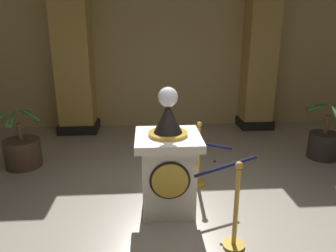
# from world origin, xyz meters

# --- Properties ---
(ground_plane) EXTENTS (10.07, 10.07, 0.00)m
(ground_plane) POSITION_xyz_m (0.00, 0.00, 0.00)
(ground_plane) COLOR #9E9384
(back_wall) EXTENTS (10.07, 0.16, 3.43)m
(back_wall) POSITION_xyz_m (0.00, 4.28, 1.72)
(back_wall) COLOR tan
(back_wall) RESTS_ON ground_plane
(pedestal_clock) EXTENTS (0.81, 0.81, 1.63)m
(pedestal_clock) POSITION_xyz_m (-0.25, 0.42, 0.63)
(pedestal_clock) COLOR silver
(pedestal_clock) RESTS_ON ground_plane
(stanchion_near) EXTENTS (0.24, 0.24, 1.01)m
(stanchion_near) POSITION_xyz_m (0.41, -0.39, 0.35)
(stanchion_near) COLOR gold
(stanchion_near) RESTS_ON ground_plane
(stanchion_far) EXTENTS (0.24, 0.24, 1.00)m
(stanchion_far) POSITION_xyz_m (0.24, 1.05, 0.35)
(stanchion_far) COLOR gold
(stanchion_far) RESTS_ON ground_plane
(velvet_rope) EXTENTS (0.82, 0.84, 0.22)m
(velvet_rope) POSITION_xyz_m (0.33, 0.33, 0.79)
(velvet_rope) COLOR #141947
(column_left) EXTENTS (0.90, 0.90, 3.29)m
(column_left) POSITION_xyz_m (-2.08, 3.93, 1.63)
(column_left) COLOR black
(column_left) RESTS_ON ground_plane
(column_right) EXTENTS (0.79, 0.79, 3.29)m
(column_right) POSITION_xyz_m (2.08, 3.93, 1.63)
(column_right) COLOR black
(column_right) RESTS_ON ground_plane
(potted_palm_left) EXTENTS (0.77, 0.78, 1.08)m
(potted_palm_left) POSITION_xyz_m (-2.64, 1.93, 0.30)
(potted_palm_left) COLOR #4C3828
(potted_palm_left) RESTS_ON ground_plane
(potted_palm_right) EXTENTS (0.76, 0.75, 1.09)m
(potted_palm_right) POSITION_xyz_m (2.69, 1.93, 0.31)
(potted_palm_right) COLOR #2D2823
(potted_palm_right) RESTS_ON ground_plane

